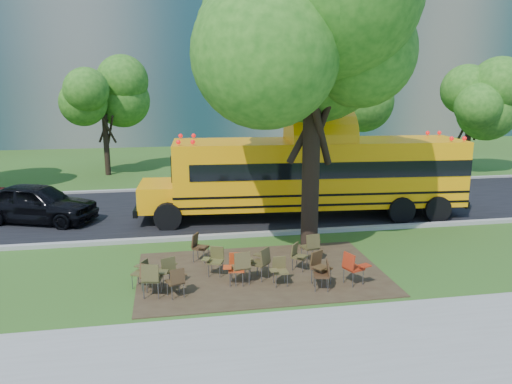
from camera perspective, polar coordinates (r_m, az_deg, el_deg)
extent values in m
plane|color=#324B17|center=(14.92, -3.61, -8.84)|extent=(160.00, 160.00, 0.00)
cube|color=gray|center=(10.46, -0.29, -18.77)|extent=(60.00, 4.00, 0.04)
cube|color=#382819|center=(14.59, 0.57, -9.26)|extent=(7.00, 4.50, 0.03)
cube|color=black|center=(21.55, -5.75, -1.97)|extent=(80.00, 8.00, 0.04)
cube|color=gray|center=(17.71, -4.74, -5.08)|extent=(80.00, 0.25, 0.14)
cube|color=gray|center=(25.51, -6.48, 0.46)|extent=(80.00, 0.25, 0.14)
cube|color=slate|center=(50.50, -18.41, 18.46)|extent=(38.00, 16.00, 22.00)
cube|color=#6D695B|center=(58.15, 16.96, 19.22)|extent=(30.00, 16.00, 25.00)
cylinder|color=black|center=(30.22, -16.73, 5.16)|extent=(0.32, 0.32, 3.50)
sphere|color=#205A14|center=(30.01, -17.03, 9.83)|extent=(4.80, 4.80, 4.80)
cylinder|color=black|center=(29.56, 8.78, 6.08)|extent=(0.38, 0.38, 4.20)
sphere|color=#205A14|center=(29.37, 8.98, 11.78)|extent=(5.60, 5.60, 5.60)
cylinder|color=black|center=(32.22, 23.00, 5.22)|extent=(0.34, 0.34, 3.60)
sphere|color=#205A14|center=(32.02, 23.41, 9.74)|extent=(5.00, 5.00, 5.00)
cylinder|color=black|center=(16.07, 6.27, 2.29)|extent=(0.56, 0.56, 5.17)
sphere|color=#205A14|center=(15.82, 6.61, 15.44)|extent=(7.20, 7.20, 7.20)
cube|color=#FF9F08|center=(20.15, 7.14, 2.29)|extent=(11.61, 3.39, 2.55)
cube|color=black|center=(20.18, 8.03, 3.10)|extent=(10.99, 3.39, 0.63)
cube|color=#FF9F08|center=(19.87, -11.17, -0.39)|extent=(1.51, 2.38, 0.99)
cube|color=black|center=(20.28, 7.09, 0.48)|extent=(11.64, 3.42, 0.08)
cube|color=black|center=(20.37, 7.06, -0.58)|extent=(11.64, 3.42, 0.08)
cylinder|color=black|center=(18.70, -10.06, -2.82)|extent=(1.06, 0.38, 1.04)
cylinder|color=black|center=(21.22, -9.61, -0.93)|extent=(1.06, 0.38, 1.04)
cylinder|color=black|center=(20.15, 16.28, -2.01)|extent=(1.06, 0.38, 1.04)
cylinder|color=black|center=(22.51, 13.79, -0.33)|extent=(1.06, 0.38, 1.04)
cylinder|color=black|center=(20.75, 20.01, -1.85)|extent=(1.06, 0.38, 1.04)
cylinder|color=black|center=(23.04, 17.21, -0.24)|extent=(1.06, 0.38, 1.04)
cube|color=#46401E|center=(13.24, -11.80, -9.71)|extent=(0.53, 0.51, 0.05)
cube|color=#46401E|center=(12.97, -12.03, -9.05)|extent=(0.45, 0.18, 0.44)
cube|color=#46401E|center=(13.27, -10.57, -8.97)|extent=(0.29, 0.34, 0.03)
cylinder|color=slate|center=(13.53, -12.38, -10.34)|extent=(0.03, 0.03, 0.49)
cylinder|color=slate|center=(13.13, -11.11, -11.03)|extent=(0.03, 0.03, 0.49)
cube|color=#51321D|center=(13.60, -12.02, -9.42)|extent=(0.53, 0.52, 0.05)
cube|color=#51321D|center=(13.39, -12.45, -8.85)|extent=(0.36, 0.27, 0.37)
cube|color=#51321D|center=(13.54, -10.94, -8.95)|extent=(0.31, 0.33, 0.03)
cylinder|color=slate|center=(13.88, -12.18, -9.89)|extent=(0.02, 0.02, 0.42)
cylinder|color=slate|center=(13.47, -11.77, -10.59)|extent=(0.02, 0.02, 0.42)
cube|color=#412C17|center=(13.11, -9.21, -10.11)|extent=(0.51, 0.50, 0.05)
cube|color=#412C17|center=(12.89, -8.96, -9.51)|extent=(0.39, 0.22, 0.38)
cube|color=#412C17|center=(13.26, -8.51, -9.28)|extent=(0.29, 0.32, 0.03)
cylinder|color=slate|center=(13.29, -10.10, -10.83)|extent=(0.02, 0.02, 0.43)
cylinder|color=slate|center=(13.11, -8.24, -11.09)|extent=(0.02, 0.02, 0.43)
cube|color=#BE3B14|center=(13.68, -2.25, -8.83)|extent=(0.48, 0.46, 0.05)
cube|color=#BE3B14|center=(13.77, -2.25, -7.69)|extent=(0.41, 0.16, 0.41)
cube|color=#BE3B14|center=(13.51, -3.30, -8.58)|extent=(0.26, 0.31, 0.03)
cylinder|color=slate|center=(13.61, -1.52, -9.98)|extent=(0.02, 0.02, 0.45)
cylinder|color=slate|center=(13.93, -2.94, -9.44)|extent=(0.02, 0.02, 0.45)
cube|color=brown|center=(13.73, -1.80, -8.52)|extent=(0.53, 0.51, 0.06)
cube|color=brown|center=(13.47, -1.55, -7.85)|extent=(0.46, 0.17, 0.45)
cube|color=brown|center=(13.90, -0.93, -7.66)|extent=(0.29, 0.35, 0.03)
cylinder|color=slate|center=(13.95, -2.78, -9.30)|extent=(0.03, 0.03, 0.50)
cylinder|color=slate|center=(13.71, -0.78, -9.68)|extent=(0.03, 0.03, 0.50)
cube|color=brown|center=(13.64, 2.81, -9.09)|extent=(0.39, 0.37, 0.05)
cube|color=brown|center=(13.72, 2.65, -8.06)|extent=(0.37, 0.09, 0.37)
cube|color=brown|center=(13.44, 2.02, -8.93)|extent=(0.20, 0.26, 0.03)
cylinder|color=slate|center=(13.62, 3.60, -10.09)|extent=(0.02, 0.02, 0.41)
cylinder|color=slate|center=(13.83, 2.01, -9.70)|extent=(0.02, 0.02, 0.41)
cube|color=#3E2716|center=(13.45, 7.47, -9.42)|extent=(0.46, 0.48, 0.05)
cube|color=#3E2716|center=(13.39, 8.24, -8.56)|extent=(0.17, 0.40, 0.39)
cube|color=#3E2716|center=(13.60, 6.81, -8.60)|extent=(0.31, 0.26, 0.03)
cylinder|color=slate|center=(13.36, 6.79, -10.56)|extent=(0.02, 0.02, 0.44)
cylinder|color=slate|center=(13.70, 8.07, -10.00)|extent=(0.02, 0.02, 0.44)
cube|color=#A42911|center=(13.93, 11.11, -8.53)|extent=(0.56, 0.57, 0.05)
cube|color=#A42911|center=(13.73, 10.54, -7.78)|extent=(0.25, 0.44, 0.43)
cube|color=#A42911|center=(13.80, 12.32, -8.22)|extent=(0.37, 0.33, 0.03)
cylinder|color=slate|center=(14.26, 11.13, -9.07)|extent=(0.03, 0.03, 0.49)
cylinder|color=slate|center=(13.78, 10.99, -9.86)|extent=(0.03, 0.03, 0.49)
cube|color=#4A4220|center=(13.90, -13.13, -9.03)|extent=(0.50, 0.50, 0.05)
cube|color=#4A4220|center=(13.75, -12.58, -8.36)|extent=(0.25, 0.36, 0.36)
cube|color=#4A4220|center=(14.10, -13.15, -8.24)|extent=(0.32, 0.29, 0.03)
cylinder|color=slate|center=(13.93, -13.97, -9.93)|extent=(0.02, 0.02, 0.41)
cylinder|color=slate|center=(14.02, -12.22, -9.68)|extent=(0.02, 0.02, 0.41)
cube|color=brown|center=(14.31, -4.64, -7.94)|extent=(0.52, 0.51, 0.05)
cube|color=brown|center=(14.40, -4.47, -6.91)|extent=(0.40, 0.23, 0.39)
cube|color=brown|center=(14.21, -5.71, -7.62)|extent=(0.30, 0.33, 0.03)
cylinder|color=slate|center=(14.20, -4.16, -9.05)|extent=(0.02, 0.02, 0.44)
cylinder|color=slate|center=(14.58, -5.08, -8.47)|extent=(0.02, 0.02, 0.44)
cube|color=#3F2916|center=(15.41, -6.34, -6.33)|extent=(0.56, 0.57, 0.05)
cube|color=#3F2916|center=(15.41, -7.00, -5.47)|extent=(0.27, 0.41, 0.41)
cube|color=#3F2916|center=(15.11, -6.21, -6.24)|extent=(0.36, 0.33, 0.03)
cylinder|color=slate|center=(15.58, -5.47, -7.00)|extent=(0.02, 0.02, 0.46)
cylinder|color=slate|center=(15.41, -7.18, -7.28)|extent=(0.02, 0.02, 0.46)
cube|color=#43391D|center=(14.01, 0.39, -8.13)|extent=(0.63, 0.63, 0.05)
cube|color=#43391D|center=(13.83, 1.09, -7.35)|extent=(0.37, 0.39, 0.44)
cube|color=#43391D|center=(14.25, 0.42, -7.20)|extent=(0.39, 0.38, 0.03)
cylinder|color=slate|center=(14.05, -0.67, -9.15)|extent=(0.03, 0.03, 0.49)
cylinder|color=slate|center=(14.16, 1.43, -8.97)|extent=(0.03, 0.03, 0.49)
cube|color=brown|center=(14.73, 5.02, -7.39)|extent=(0.54, 0.55, 0.05)
cube|color=brown|center=(14.72, 4.43, -6.53)|extent=(0.31, 0.35, 0.38)
cube|color=brown|center=(14.44, 5.16, -7.33)|extent=(0.34, 0.33, 0.03)
cylinder|color=slate|center=(14.88, 5.83, -8.06)|extent=(0.02, 0.02, 0.42)
cylinder|color=slate|center=(14.72, 4.18, -8.26)|extent=(0.02, 0.02, 0.42)
cube|color=#483F1F|center=(15.37, 6.18, -6.28)|extent=(0.54, 0.52, 0.05)
cube|color=#483F1F|center=(15.13, 6.55, -5.64)|extent=(0.45, 0.19, 0.44)
cube|color=#483F1F|center=(15.58, 6.78, -5.53)|extent=(0.30, 0.35, 0.03)
cylinder|color=slate|center=(15.53, 5.23, -7.02)|extent=(0.03, 0.03, 0.49)
cylinder|color=slate|center=(15.39, 7.10, -7.25)|extent=(0.03, 0.03, 0.49)
cube|color=#433F1D|center=(13.81, -10.26, -8.85)|extent=(0.55, 0.54, 0.05)
cube|color=#433F1D|center=(13.58, -9.97, -8.22)|extent=(0.40, 0.26, 0.40)
cube|color=#433F1D|center=(13.98, -9.63, -8.02)|extent=(0.32, 0.35, 0.03)
cylinder|color=slate|center=(13.97, -11.16, -9.62)|extent=(0.02, 0.02, 0.45)
cylinder|color=slate|center=(13.82, -9.27, -9.80)|extent=(0.02, 0.02, 0.45)
cube|color=#463119|center=(13.78, 7.49, -8.64)|extent=(0.61, 0.60, 0.05)
cube|color=#463119|center=(13.82, 6.91, -7.52)|extent=(0.42, 0.31, 0.43)
cube|color=#463119|center=(13.46, 7.26, -8.58)|extent=(0.36, 0.38, 0.03)
cylinder|color=slate|center=(13.89, 8.53, -9.57)|extent=(0.03, 0.03, 0.48)
cylinder|color=slate|center=(13.86, 6.38, -9.57)|extent=(0.03, 0.03, 0.48)
imported|color=black|center=(21.15, -23.73, -1.16)|extent=(4.96, 3.32, 1.57)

